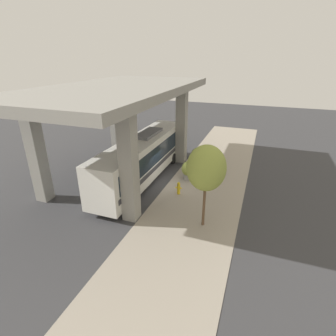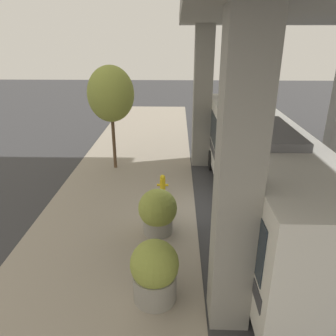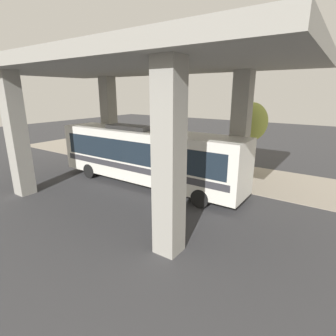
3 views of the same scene
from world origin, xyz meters
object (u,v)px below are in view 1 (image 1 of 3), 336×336
object	(u,v)px
fire_hydrant	(179,188)
street_tree_near	(206,168)
planter_middle	(190,170)
bus	(143,157)
planter_front	(198,157)

from	to	relation	value
fire_hydrant	street_tree_near	size ratio (longest dim) A/B	0.19
planter_middle	bus	bearing A→B (deg)	20.71
fire_hydrant	bus	bearing A→B (deg)	-21.72
bus	planter_front	bearing A→B (deg)	-127.90
planter_front	planter_middle	bearing A→B (deg)	91.85
fire_hydrant	street_tree_near	world-z (taller)	street_tree_near
bus	street_tree_near	world-z (taller)	street_tree_near
street_tree_near	planter_front	bearing A→B (deg)	-73.69
bus	street_tree_near	xyz separation A→B (m)	(-6.15, 4.59, 1.75)
planter_middle	street_tree_near	size ratio (longest dim) A/B	0.31
planter_front	street_tree_near	distance (m)	9.90
planter_middle	street_tree_near	distance (m)	7.13
bus	planter_middle	xyz separation A→B (m)	(-3.59, -1.36, -1.22)
fire_hydrant	street_tree_near	bearing A→B (deg)	129.27
bus	fire_hydrant	size ratio (longest dim) A/B	12.98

